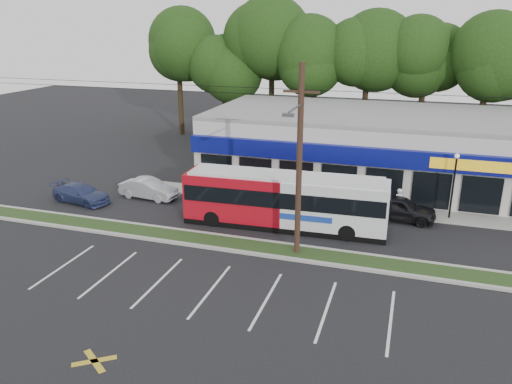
{
  "coord_description": "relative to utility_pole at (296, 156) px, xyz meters",
  "views": [
    {
      "loc": [
        8.31,
        -22.75,
        11.78
      ],
      "look_at": [
        -0.57,
        5.0,
        1.83
      ],
      "focal_mm": 35.0,
      "sensor_mm": 36.0,
      "label": 1
    }
  ],
  "objects": [
    {
      "name": "metrobus",
      "position": [
        -1.43,
        3.57,
        -3.68
      ],
      "size": [
        12.24,
        3.06,
        3.26
      ],
      "rotation": [
        0.0,
        0.0,
        0.04
      ],
      "color": "#AB0D1A",
      "rests_on": "ground"
    },
    {
      "name": "utility_pole",
      "position": [
        0.0,
        0.0,
        0.0
      ],
      "size": [
        50.0,
        2.77,
        10.0
      ],
      "color": "black",
      "rests_on": "ground"
    },
    {
      "name": "strip_mall",
      "position": [
        2.67,
        14.99,
        -2.76
      ],
      "size": [
        25.0,
        12.55,
        5.3
      ],
      "color": "beige",
      "rests_on": "ground"
    },
    {
      "name": "car_blue",
      "position": [
        -15.83,
        3.46,
        -4.78
      ],
      "size": [
        4.58,
        2.51,
        1.26
      ],
      "primitive_type": "imported",
      "rotation": [
        0.0,
        0.0,
        1.39
      ],
      "color": "navy",
      "rests_on": "ground"
    },
    {
      "name": "car_dark",
      "position": [
        5.1,
        6.83,
        -4.64
      ],
      "size": [
        4.67,
        2.24,
        1.54
      ],
      "primitive_type": "imported",
      "rotation": [
        0.0,
        0.0,
        1.48
      ],
      "color": "black",
      "rests_on": "ground"
    },
    {
      "name": "tree_line",
      "position": [
        1.17,
        25.07,
        3.0
      ],
      "size": [
        46.76,
        6.76,
        11.83
      ],
      "color": "black",
      "rests_on": "ground"
    },
    {
      "name": "curb_north",
      "position": [
        -2.83,
        0.92,
        -5.34
      ],
      "size": [
        40.0,
        0.25,
        0.14
      ],
      "primitive_type": "cube",
      "color": "#9E9E93",
      "rests_on": "ground"
    },
    {
      "name": "grass_strip",
      "position": [
        -2.83,
        0.07,
        -5.35
      ],
      "size": [
        40.0,
        1.6,
        0.12
      ],
      "primitive_type": "cube",
      "color": "#1F3315",
      "rests_on": "ground"
    },
    {
      "name": "sidewalk",
      "position": [
        2.17,
        8.07,
        -5.36
      ],
      "size": [
        32.0,
        2.2,
        0.1
      ],
      "primitive_type": "cube",
      "color": "#9E9E93",
      "rests_on": "ground"
    },
    {
      "name": "car_silver",
      "position": [
        -11.83,
        5.65,
        -4.72
      ],
      "size": [
        4.33,
        1.87,
        1.39
      ],
      "primitive_type": "imported",
      "rotation": [
        0.0,
        0.0,
        1.47
      ],
      "color": "#B2B5BA",
      "rests_on": "ground"
    },
    {
      "name": "lamp_post",
      "position": [
        8.17,
        7.87,
        -2.74
      ],
      "size": [
        0.3,
        0.3,
        4.25
      ],
      "color": "black",
      "rests_on": "ground"
    },
    {
      "name": "curb_south",
      "position": [
        -2.83,
        -0.78,
        -5.34
      ],
      "size": [
        40.0,
        0.25,
        0.14
      ],
      "primitive_type": "cube",
      "color": "#9E9E93",
      "rests_on": "ground"
    },
    {
      "name": "pedestrian_a",
      "position": [
        5.01,
        7.57,
        -4.52
      ],
      "size": [
        0.78,
        0.72,
        1.79
      ],
      "primitive_type": "imported",
      "rotation": [
        0.0,
        0.0,
        3.74
      ],
      "color": "white",
      "rests_on": "ground"
    },
    {
      "name": "pedestrian_b",
      "position": [
        -0.83,
        5.07,
        -4.66
      ],
      "size": [
        0.88,
        0.79,
        1.5
      ],
      "primitive_type": "imported",
      "rotation": [
        0.0,
        0.0,
        2.78
      ],
      "color": "beige",
      "rests_on": "ground"
    },
    {
      "name": "ground",
      "position": [
        -2.83,
        -0.93,
        -5.41
      ],
      "size": [
        120.0,
        120.0,
        0.0
      ],
      "primitive_type": "plane",
      "color": "black",
      "rests_on": "ground"
    }
  ]
}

